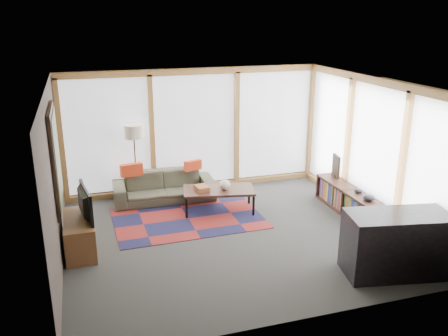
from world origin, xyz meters
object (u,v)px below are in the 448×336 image
object	(u,v)px
sofa	(164,187)
television	(80,203)
floor_lamp	(135,162)
tv_console	(80,235)
coffee_table	(219,200)
bar_counter	(396,244)
bookshelf	(349,202)

from	to	relation	value
sofa	television	size ratio (longest dim) A/B	2.27
sofa	floor_lamp	world-z (taller)	floor_lamp
tv_console	television	xyz separation A→B (m)	(0.05, 0.01, 0.53)
coffee_table	tv_console	distance (m)	2.73
coffee_table	bar_counter	size ratio (longest dim) A/B	0.91
floor_lamp	coffee_table	xyz separation A→B (m)	(1.42, -1.15, -0.55)
bar_counter	bookshelf	bearing A→B (deg)	86.72
sofa	bookshelf	world-z (taller)	sofa
television	coffee_table	bearing A→B (deg)	-78.64
coffee_table	bookshelf	distance (m)	2.48
bar_counter	floor_lamp	bearing A→B (deg)	138.72
floor_lamp	tv_console	distance (m)	2.40
sofa	bookshelf	size ratio (longest dim) A/B	1.01
coffee_table	bookshelf	world-z (taller)	bookshelf
coffee_table	tv_console	bearing A→B (deg)	-160.94
sofa	bar_counter	xyz separation A→B (m)	(2.71, -3.82, 0.17)
floor_lamp	television	distance (m)	2.32
television	bar_counter	bearing A→B (deg)	-123.62
sofa	television	world-z (taller)	television
tv_console	television	distance (m)	0.54
bookshelf	bar_counter	distance (m)	2.16
coffee_table	television	distance (m)	2.74
tv_console	bar_counter	world-z (taller)	bar_counter
bar_counter	coffee_table	bearing A→B (deg)	131.91
sofa	bar_counter	size ratio (longest dim) A/B	1.37
coffee_table	bookshelf	size ratio (longest dim) A/B	0.67
bookshelf	television	bearing A→B (deg)	-179.94
sofa	bookshelf	bearing A→B (deg)	-26.00
tv_console	bar_counter	xyz separation A→B (m)	(4.38, -2.07, 0.19)
floor_lamp	tv_console	bearing A→B (deg)	-119.62
tv_console	television	size ratio (longest dim) A/B	1.25
coffee_table	television	size ratio (longest dim) A/B	1.50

